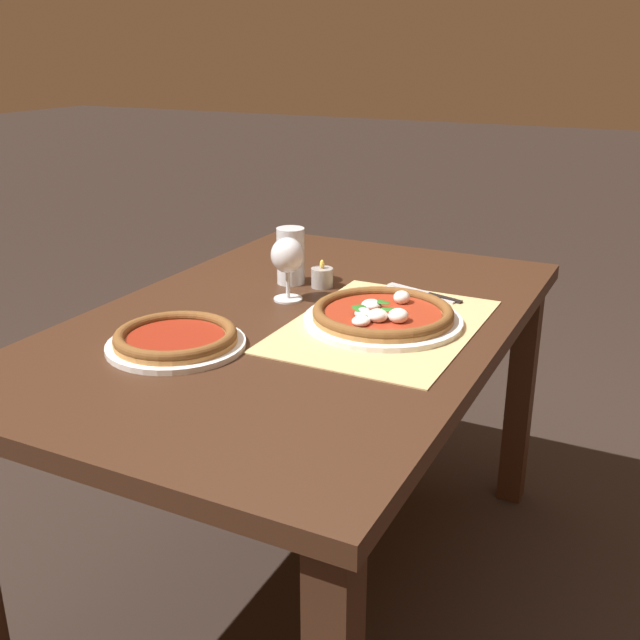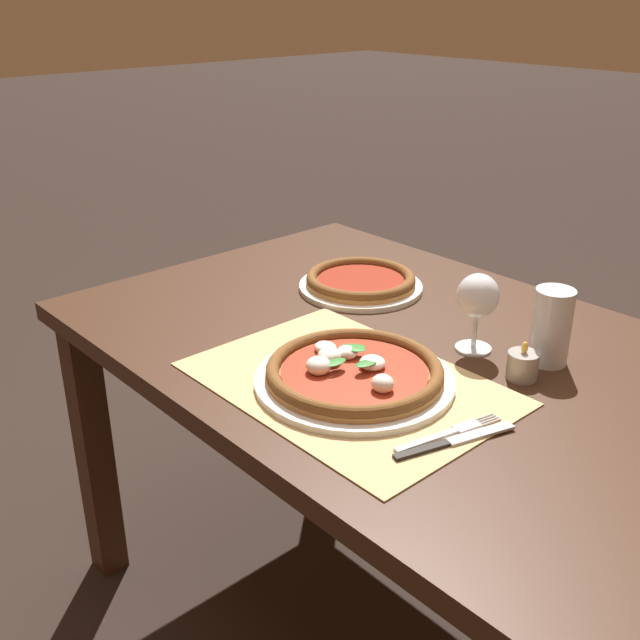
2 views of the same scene
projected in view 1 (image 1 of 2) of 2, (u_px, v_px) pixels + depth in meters
ground_plane at (302, 581)px, 1.96m from camera, size 24.00×24.00×0.00m
dining_table at (300, 356)px, 1.74m from camera, size 1.40×0.91×0.74m
paper_placemat at (384, 325)px, 1.65m from camera, size 0.55×0.39×0.00m
pizza_near at (383, 315)px, 1.65m from camera, size 0.35×0.35×0.05m
pizza_far at (176, 339)px, 1.52m from camera, size 0.29×0.29×0.04m
wine_glass at (287, 258)px, 1.78m from camera, size 0.08×0.08×0.16m
pint_glass at (291, 257)px, 1.92m from camera, size 0.07×0.07×0.15m
fork at (417, 295)px, 1.83m from camera, size 0.06×0.20×0.00m
knife at (424, 293)px, 1.85m from camera, size 0.08×0.21×0.01m
votive_candle at (322, 278)px, 1.90m from camera, size 0.06×0.06×0.07m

